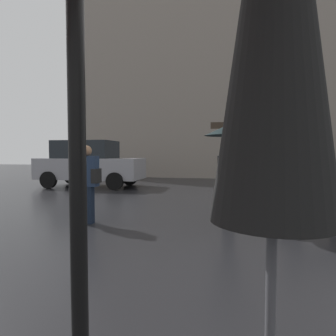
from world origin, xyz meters
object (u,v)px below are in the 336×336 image
(folded_patio_umbrella_far, at_px, (276,3))
(parked_scooter, at_px, (315,199))
(pedestrian_with_bag, at_px, (88,179))
(street_signpost, at_px, (230,144))
(pedestrian_with_umbrella, at_px, (229,145))
(parked_car_left, at_px, (90,163))

(folded_patio_umbrella_far, height_order, parked_scooter, folded_patio_umbrella_far)
(pedestrian_with_bag, distance_m, parked_scooter, 4.33)
(street_signpost, bearing_deg, parked_scooter, -58.57)
(parked_scooter, bearing_deg, pedestrian_with_umbrella, 161.40)
(parked_car_left, xyz_separation_m, street_signpost, (5.65, -3.05, 0.68))
(folded_patio_umbrella_far, height_order, pedestrian_with_bag, folded_patio_umbrella_far)
(pedestrian_with_bag, height_order, street_signpost, street_signpost)
(pedestrian_with_bag, relative_size, street_signpost, 0.57)
(folded_patio_umbrella_far, height_order, street_signpost, folded_patio_umbrella_far)
(folded_patio_umbrella_far, xyz_separation_m, pedestrian_with_bag, (-2.79, 4.26, -1.00))
(folded_patio_umbrella_far, relative_size, parked_car_left, 0.64)
(folded_patio_umbrella_far, relative_size, pedestrian_with_umbrella, 1.40)
(pedestrian_with_bag, bearing_deg, parked_car_left, -53.76)
(parked_scooter, height_order, parked_car_left, parked_car_left)
(pedestrian_with_bag, xyz_separation_m, parked_car_left, (-2.85, 5.92, 0.10))
(pedestrian_with_umbrella, height_order, parked_scooter, pedestrian_with_umbrella)
(street_signpost, bearing_deg, pedestrian_with_umbrella, -91.36)
(parked_scooter, distance_m, parked_car_left, 9.03)
(pedestrian_with_bag, height_order, parked_car_left, parked_car_left)
(pedestrian_with_bag, xyz_separation_m, parked_scooter, (4.29, 0.42, -0.32))
(folded_patio_umbrella_far, bearing_deg, pedestrian_with_umbrella, 90.57)
(parked_scooter, distance_m, street_signpost, 3.07)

